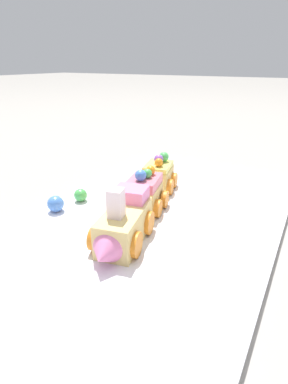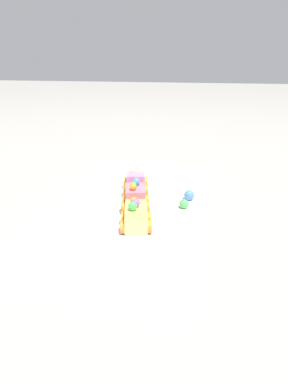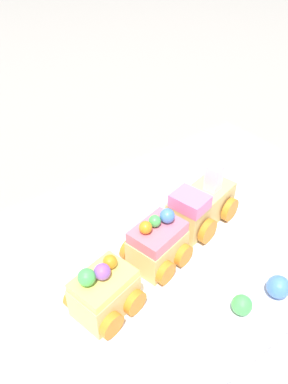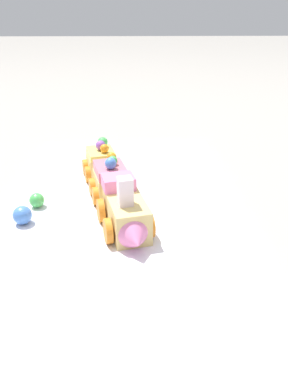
{
  "view_description": "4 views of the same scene",
  "coord_description": "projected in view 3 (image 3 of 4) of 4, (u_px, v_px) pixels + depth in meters",
  "views": [
    {
      "loc": [
        0.37,
        0.2,
        0.24
      ],
      "look_at": [
        -0.01,
        -0.02,
        0.05
      ],
      "focal_mm": 28.0,
      "sensor_mm": 36.0,
      "label": 1
    },
    {
      "loc": [
        -0.67,
        -0.18,
        0.35
      ],
      "look_at": [
        0.02,
        -0.04,
        0.04
      ],
      "focal_mm": 28.0,
      "sensor_mm": 36.0,
      "label": 2
    },
    {
      "loc": [
        -0.23,
        -0.28,
        0.38
      ],
      "look_at": [
        0.0,
        0.04,
        0.07
      ],
      "focal_mm": 35.0,
      "sensor_mm": 36.0,
      "label": 3
    },
    {
      "loc": [
        0.54,
        0.01,
        0.29
      ],
      "look_at": [
        0.0,
        0.03,
        0.03
      ],
      "focal_mm": 35.0,
      "sensor_mm": 36.0,
      "label": 4
    }
  ],
  "objects": [
    {
      "name": "ground_plane",
      "position": [
        159.0,
        247.0,
        0.52
      ],
      "size": [
        10.0,
        10.0,
        0.0
      ],
      "primitive_type": "plane",
      "color": "gray"
    },
    {
      "name": "cake_train_locomotive",
      "position": [
        205.0,
        204.0,
        0.53
      ],
      "size": [
        0.14,
        0.08,
        0.09
      ],
      "rotation": [
        0.0,
        0.0,
        0.23
      ],
      "color": "#E5C675",
      "rests_on": "display_board"
    },
    {
      "name": "display_board",
      "position": [
        159.0,
        244.0,
        0.51
      ],
      "size": [
        0.66,
        0.38,
        0.01
      ],
      "primitive_type": "cube",
      "color": "white",
      "rests_on": "ground_plane"
    },
    {
      "name": "cake_car_strawberry",
      "position": [
        157.0,
        245.0,
        0.46
      ],
      "size": [
        0.08,
        0.08,
        0.08
      ],
      "rotation": [
        0.0,
        0.0,
        0.23
      ],
      "color": "#E5C675",
      "rests_on": "display_board"
    },
    {
      "name": "gumball_blue",
      "position": [
        278.0,
        287.0,
        0.43
      ],
      "size": [
        0.03,
        0.03,
        0.03
      ],
      "primitive_type": "sphere",
      "color": "#4C84E0",
      "rests_on": "display_board"
    },
    {
      "name": "cake_car_lemon",
      "position": [
        104.0,
        292.0,
        0.41
      ],
      "size": [
        0.08,
        0.08,
        0.07
      ],
      "rotation": [
        0.0,
        0.0,
        0.23
      ],
      "color": "#E5C675",
      "rests_on": "display_board"
    },
    {
      "name": "gumball_green",
      "position": [
        242.0,
        305.0,
        0.41
      ],
      "size": [
        0.02,
        0.02,
        0.02
      ],
      "primitive_type": "sphere",
      "color": "#4CBC56",
      "rests_on": "display_board"
    }
  ]
}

